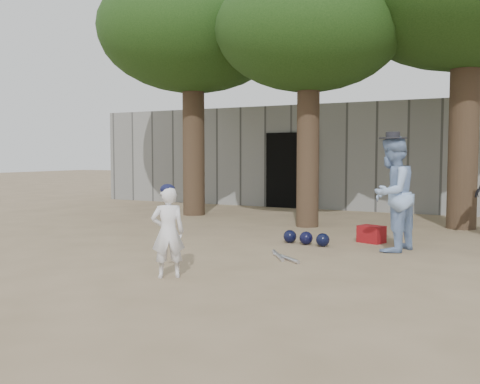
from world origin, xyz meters
The scene contains 8 objects.
ground centered at (0.00, 0.00, 0.00)m, with size 70.00×70.00×0.00m, color #937C5E.
boy_player centered at (0.70, -1.19, 0.58)m, with size 0.42×0.28×1.15m, color white.
spectator_blue centered at (2.83, 2.00, 0.93)m, with size 0.90×0.70×1.85m, color #8FAEDD.
red_bag centered at (2.35, 2.70, 0.15)m, with size 0.42×0.32×0.30m, color maroon.
back_building centered at (0.00, 10.33, 1.50)m, with size 16.00×5.24×3.00m.
helmet_row centered at (1.40, 1.95, 0.11)m, with size 0.87×0.33×0.23m.
bat_pile centered at (1.50, 0.63, 0.03)m, with size 0.70×0.68×0.06m.
tree_row centered at (0.74, 5.02, 4.69)m, with size 11.40×5.80×6.69m.
Camera 1 is at (4.57, -6.72, 1.56)m, focal length 40.00 mm.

